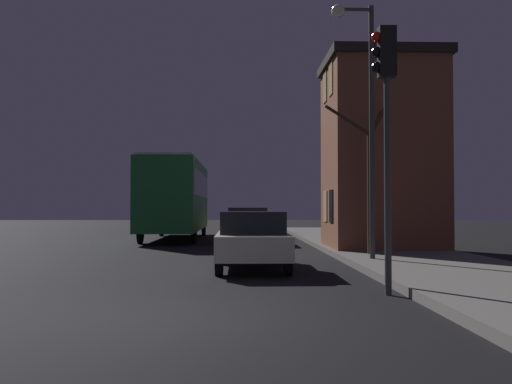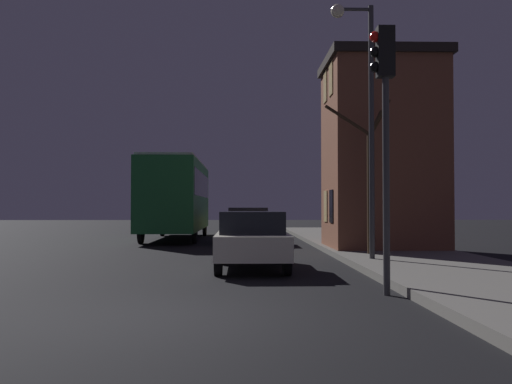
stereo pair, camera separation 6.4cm
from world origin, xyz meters
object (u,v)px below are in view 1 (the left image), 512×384
at_px(streetlamp, 362,95).
at_px(car_mid_lane, 247,225).
at_px(traffic_light, 386,103).
at_px(car_near_lane, 252,239).
at_px(bus, 176,193).
at_px(car_far_lane, 247,221).
at_px(bare_tree, 370,178).

distance_m(streetlamp, car_mid_lane, 10.29).
bearing_deg(traffic_light, car_near_lane, 118.36).
relative_size(streetlamp, bus, 0.67).
distance_m(car_near_lane, car_mid_lane, 10.07).
xyz_separation_m(streetlamp, car_far_lane, (-2.83, 17.57, -3.81)).
xyz_separation_m(traffic_light, car_far_lane, (-2.12, 22.72, -2.64)).
bearing_deg(car_near_lane, car_mid_lane, 89.88).
distance_m(bare_tree, car_near_lane, 4.71).
bearing_deg(car_near_lane, traffic_light, -61.64).
height_order(bare_tree, car_mid_lane, bare_tree).
bearing_deg(bus, streetlamp, -62.92).
height_order(streetlamp, car_near_lane, streetlamp).
relative_size(streetlamp, car_near_lane, 1.67).
xyz_separation_m(streetlamp, bus, (-6.34, 12.40, -2.34)).
bearing_deg(car_near_lane, streetlamp, 17.88).
relative_size(bus, car_far_lane, 2.36).
distance_m(bus, car_mid_lane, 4.94).
bearing_deg(traffic_light, bus, 107.78).
height_order(traffic_light, car_mid_lane, traffic_light).
bearing_deg(car_mid_lane, bare_tree, -64.61).
bearing_deg(car_mid_lane, streetlamp, -72.01).
bearing_deg(car_far_lane, car_near_lane, -90.44).
height_order(streetlamp, car_far_lane, streetlamp).
bearing_deg(streetlamp, car_far_lane, 99.16).
bearing_deg(car_far_lane, bare_tree, -77.88).
bearing_deg(traffic_light, car_far_lane, 95.33).
bearing_deg(bare_tree, car_far_lane, 102.12).
height_order(bare_tree, car_near_lane, bare_tree).
distance_m(traffic_light, car_near_lane, 5.44).
height_order(bus, car_near_lane, bus).
bearing_deg(streetlamp, traffic_light, -97.87).
xyz_separation_m(bare_tree, car_far_lane, (-3.42, 15.92, -1.68)).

